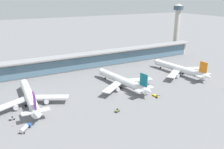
{
  "coord_description": "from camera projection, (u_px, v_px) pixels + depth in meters",
  "views": [
    {
      "loc": [
        -82.05,
        -136.18,
        68.41
      ],
      "look_at": [
        0.0,
        18.23,
        7.82
      ],
      "focal_mm": 37.11,
      "sensor_mm": 36.0,
      "label": 1
    }
  ],
  "objects": [
    {
      "name": "ground_plane",
      "position": [
        123.0,
        91.0,
        172.4
      ],
      "size": [
        1200.0,
        1200.0,
        0.0
      ],
      "primitive_type": "plane",
      "color": "slate"
    },
    {
      "name": "airliner_left_stand",
      "position": [
        30.0,
        97.0,
        150.23
      ],
      "size": [
        49.16,
        63.79,
        17.01
      ],
      "color": "white",
      "rests_on": "ground"
    },
    {
      "name": "airliner_centre_stand",
      "position": [
        122.0,
        81.0,
        178.92
      ],
      "size": [
        48.44,
        63.68,
        17.01
      ],
      "color": "white",
      "rests_on": "ground"
    },
    {
      "name": "airliner_right_stand",
      "position": [
        180.0,
        69.0,
        207.08
      ],
      "size": [
        48.65,
        63.81,
        17.01
      ],
      "color": "white",
      "rests_on": "ground"
    },
    {
      "name": "service_truck_near_nose_blue",
      "position": [
        25.0,
        128.0,
        122.31
      ],
      "size": [
        7.18,
        8.09,
        2.95
      ],
      "color": "#234C9E",
      "rests_on": "ground"
    },
    {
      "name": "service_truck_under_wing_olive",
      "position": [
        117.0,
        111.0,
        142.1
      ],
      "size": [
        3.29,
        2.64,
        2.05
      ],
      "color": "olive",
      "rests_on": "ground"
    },
    {
      "name": "service_truck_mid_apron_grey",
      "position": [
        12.0,
        118.0,
        133.23
      ],
      "size": [
        2.99,
        1.94,
        2.05
      ],
      "color": "gray",
      "rests_on": "ground"
    },
    {
      "name": "service_truck_by_tail_red",
      "position": [
        191.0,
        68.0,
        220.55
      ],
      "size": [
        8.47,
        6.49,
        2.95
      ],
      "color": "#B21E1E",
      "rests_on": "ground"
    },
    {
      "name": "service_truck_on_taxiway_yellow",
      "position": [
        156.0,
        96.0,
        163.23
      ],
      "size": [
        2.14,
        6.86,
        2.7
      ],
      "color": "yellow",
      "rests_on": "ground"
    },
    {
      "name": "terminal_building",
      "position": [
        89.0,
        60.0,
        225.77
      ],
      "size": [
        253.3,
        12.8,
        15.2
      ],
      "color": "#B2ADA3",
      "rests_on": "ground"
    },
    {
      "name": "control_tower",
      "position": [
        177.0,
        23.0,
        292.2
      ],
      "size": [
        12.0,
        12.0,
        62.83
      ],
      "color": "#B2ADA3",
      "rests_on": "ground"
    },
    {
      "name": "safety_cone_alpha",
      "position": [
        12.0,
        126.0,
        126.81
      ],
      "size": [
        0.62,
        0.62,
        0.7
      ],
      "color": "orange",
      "rests_on": "ground"
    }
  ]
}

